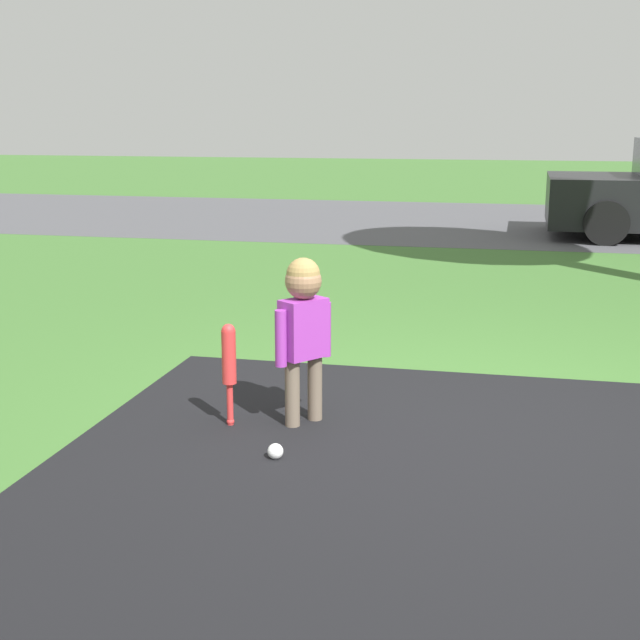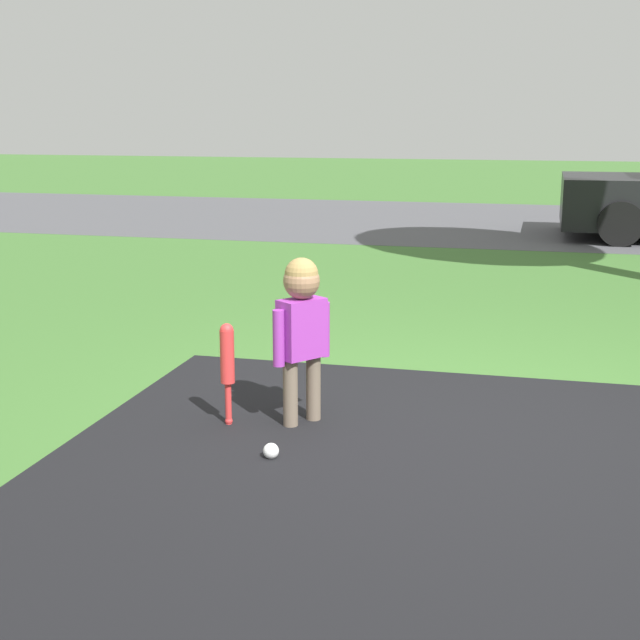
% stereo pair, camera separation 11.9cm
% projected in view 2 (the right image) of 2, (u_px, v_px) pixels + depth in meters
% --- Properties ---
extents(ground_plane, '(60.00, 60.00, 0.00)m').
position_uv_depth(ground_plane, '(458.00, 426.00, 4.79)').
color(ground_plane, '#3D6B2D').
extents(street_strip, '(40.00, 6.00, 0.01)m').
position_uv_depth(street_strip, '(517.00, 222.00, 13.88)').
color(street_strip, '#4C4C51').
rests_on(street_strip, ground).
extents(child, '(0.26, 0.31, 0.91)m').
position_uv_depth(child, '(302.00, 317.00, 4.71)').
color(child, '#6B5B4C').
rests_on(child, ground).
extents(baseball_bat, '(0.08, 0.08, 0.56)m').
position_uv_depth(baseball_bat, '(227.00, 360.00, 4.73)').
color(baseball_bat, red).
rests_on(baseball_bat, ground).
extents(sports_ball, '(0.08, 0.08, 0.08)m').
position_uv_depth(sports_ball, '(271.00, 451.00, 4.33)').
color(sports_ball, white).
rests_on(sports_ball, ground).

